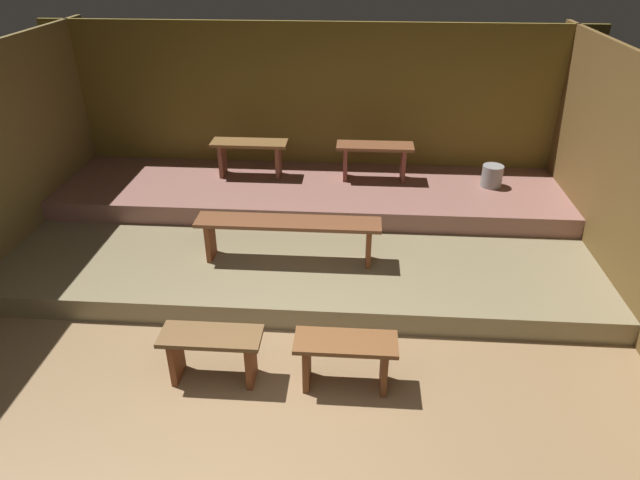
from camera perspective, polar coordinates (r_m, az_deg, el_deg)
ground at (r=5.98m, az=-2.18°, el=-4.42°), size 7.06×5.29×0.08m
wall_back at (r=7.54m, az=-0.51°, el=12.94°), size 7.06×0.06×2.30m
wall_right at (r=5.96m, az=29.47°, el=4.49°), size 0.06×5.29×2.30m
platform_lower at (r=6.48m, az=-1.57°, el=0.12°), size 6.26×3.11×0.23m
platform_middle at (r=7.07m, az=-1.00°, el=4.86°), size 6.26×1.54×0.23m
bench_floor_left at (r=4.65m, az=-11.05°, el=-10.84°), size 0.82×0.32×0.46m
bench_floor_right at (r=4.51m, az=2.64°, el=-11.66°), size 0.82×0.32×0.46m
bench_lower_center at (r=5.68m, az=-3.28°, el=1.16°), size 1.89×0.32×0.46m
bench_middle_left at (r=7.23m, az=-7.25°, el=9.05°), size 0.96×0.32×0.46m
bench_middle_right at (r=7.10m, az=5.65°, el=8.76°), size 0.96×0.32×0.46m
pail_middle at (r=7.25m, az=17.29°, el=6.32°), size 0.26×0.26×0.27m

